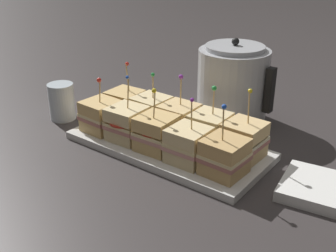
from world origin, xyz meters
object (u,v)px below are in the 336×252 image
(sandwich_front_far_right, at_px, (224,156))
(drinking_glass, at_px, (62,102))
(sandwich_front_center, at_px, (157,133))
(sandwich_front_right, at_px, (189,145))
(napkin_stack, at_px, (318,189))
(sandwich_back_right, at_px, (210,130))
(sandwich_back_far_left, at_px, (125,105))
(sandwich_back_left, at_px, (151,112))
(sandwich_back_far_right, at_px, (244,140))
(sandwich_front_far_left, at_px, (101,116))
(kettle_steel, at_px, (233,84))
(sandwich_back_center, at_px, (179,121))
(sandwich_front_left, at_px, (127,123))
(serving_platter, at_px, (168,145))

(sandwich_front_far_right, height_order, drinking_glass, sandwich_front_far_right)
(sandwich_front_center, bearing_deg, sandwich_front_right, -0.64)
(sandwich_front_far_right, height_order, napkin_stack, sandwich_front_far_right)
(sandwich_front_right, distance_m, sandwich_back_right, 0.09)
(sandwich_back_far_left, xyz_separation_m, sandwich_back_right, (0.27, -0.00, 0.00))
(sandwich_back_right, relative_size, drinking_glass, 1.47)
(sandwich_front_right, height_order, sandwich_front_far_right, sandwich_front_far_right)
(sandwich_back_left, distance_m, sandwich_back_far_right, 0.27)
(sandwich_back_right, height_order, napkin_stack, sandwich_back_right)
(sandwich_front_far_left, relative_size, sandwich_back_left, 0.95)
(kettle_steel, bearing_deg, sandwich_front_far_left, -125.46)
(sandwich_front_far_right, distance_m, sandwich_back_right, 0.12)
(sandwich_back_right, bearing_deg, sandwich_back_center, 178.87)
(sandwich_back_right, bearing_deg, sandwich_front_far_left, -161.68)
(sandwich_back_far_left, bearing_deg, kettle_steel, 43.85)
(kettle_steel, bearing_deg, sandwich_back_right, -74.52)
(sandwich_front_center, height_order, sandwich_front_far_right, sandwich_front_far_right)
(sandwich_front_center, distance_m, sandwich_front_far_right, 0.18)
(sandwich_front_left, bearing_deg, sandwich_front_center, 0.61)
(sandwich_back_center, relative_size, sandwich_back_far_right, 0.97)
(serving_platter, xyz_separation_m, sandwich_back_far_right, (0.18, 0.05, 0.05))
(sandwich_front_far_right, bearing_deg, sandwich_front_center, -179.83)
(sandwich_back_far_left, bearing_deg, sandwich_front_center, -26.29)
(sandwich_front_far_left, bearing_deg, sandwich_back_far_right, 14.42)
(sandwich_front_far_right, height_order, kettle_steel, kettle_steel)
(sandwich_back_far_left, distance_m, sandwich_back_left, 0.09)
(sandwich_front_center, height_order, sandwich_back_right, sandwich_front_center)
(sandwich_front_far_right, relative_size, drinking_glass, 1.53)
(sandwich_front_far_left, xyz_separation_m, sandwich_back_left, (0.09, 0.09, 0.00))
(sandwich_back_center, distance_m, sandwich_back_far_right, 0.18)
(sandwich_front_far_left, height_order, drinking_glass, sandwich_front_far_left)
(kettle_steel, bearing_deg, napkin_stack, -34.28)
(sandwich_front_right, relative_size, sandwich_back_right, 1.00)
(sandwich_front_left, xyz_separation_m, sandwich_back_far_left, (-0.09, 0.09, -0.00))
(sandwich_front_left, bearing_deg, sandwich_front_right, -0.01)
(sandwich_back_center, xyz_separation_m, sandwich_back_right, (0.09, -0.00, 0.00))
(sandwich_back_left, bearing_deg, sandwich_back_far_right, 0.22)
(serving_platter, relative_size, kettle_steel, 2.10)
(sandwich_front_right, bearing_deg, sandwich_front_far_left, -179.78)
(sandwich_front_far_left, height_order, sandwich_back_right, sandwich_back_right)
(sandwich_front_left, height_order, sandwich_front_right, sandwich_front_left)
(sandwich_front_far_right, distance_m, sandwich_back_far_left, 0.37)
(sandwich_front_center, relative_size, sandwich_back_right, 1.01)
(sandwich_back_center, bearing_deg, sandwich_back_left, -179.96)
(sandwich_front_left, bearing_deg, sandwich_back_right, 25.91)
(sandwich_back_far_right, bearing_deg, sandwich_front_far_left, -165.58)
(sandwich_front_right, xyz_separation_m, sandwich_back_far_right, (0.09, 0.09, 0.00))
(sandwich_back_far_left, distance_m, sandwich_back_center, 0.18)
(sandwich_back_far_left, relative_size, kettle_steel, 0.68)
(drinking_glass, bearing_deg, sandwich_back_center, 12.54)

